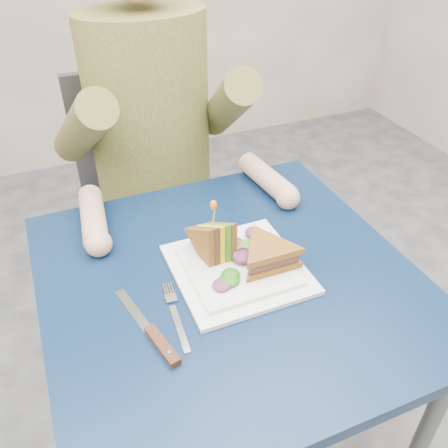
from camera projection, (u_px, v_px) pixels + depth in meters
name	position (u px, v px, depth m)	size (l,w,h in m)	color
table	(229.00, 303.00, 1.02)	(0.75, 0.75, 0.73)	black
chair	(151.00, 193.00, 1.58)	(0.42, 0.40, 0.93)	#47474C
diner	(149.00, 96.00, 1.28)	(0.54, 0.59, 0.74)	brown
plate	(238.00, 267.00, 0.98)	(0.26, 0.26, 0.02)	white
sandwich_flat	(268.00, 255.00, 0.96)	(0.15, 0.15, 0.05)	brown
sandwich_upright	(214.00, 242.00, 0.98)	(0.09, 0.14, 0.14)	brown
fork	(176.00, 317.00, 0.88)	(0.03, 0.18, 0.01)	silver
knife	(157.00, 339.00, 0.84)	(0.07, 0.22, 0.02)	silver
toothpick	(214.00, 217.00, 0.94)	(0.00, 0.00, 0.06)	tan
toothpick_frill	(214.00, 205.00, 0.92)	(0.01, 0.01, 0.02)	orange
lettuce_spill	(238.00, 256.00, 0.98)	(0.15, 0.13, 0.02)	#337A14
onion_ring	(244.00, 255.00, 0.98)	(0.04, 0.04, 0.01)	#9E4C7A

